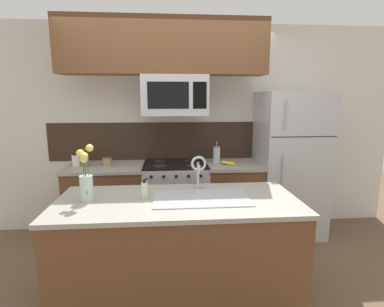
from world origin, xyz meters
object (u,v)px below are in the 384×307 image
at_px(banana_bunch, 228,163).
at_px(french_press, 217,155).
at_px(stove_range, 176,200).
at_px(dish_soap_bottle, 145,190).
at_px(refrigerator, 289,164).
at_px(storage_jar_short, 107,161).
at_px(microwave, 175,95).
at_px(storage_jar_medium, 85,159).
at_px(storage_jar_tall, 76,160).
at_px(flower_vase, 86,182).
at_px(sink_faucet, 199,168).

height_order(banana_bunch, french_press, french_press).
xyz_separation_m(stove_range, dish_soap_bottle, (-0.28, -1.21, 0.52)).
relative_size(refrigerator, storage_jar_short, 16.46).
distance_m(stove_range, storage_jar_short, 0.95).
relative_size(microwave, storage_jar_medium, 4.60).
bearing_deg(dish_soap_bottle, french_press, 58.13).
bearing_deg(dish_soap_bottle, banana_bunch, 51.60).
relative_size(storage_jar_tall, storage_jar_short, 1.36).
xyz_separation_m(microwave, french_press, (0.51, 0.08, -0.72)).
bearing_deg(flower_vase, french_press, 46.30).
height_order(stove_range, microwave, microwave).
relative_size(storage_jar_medium, dish_soap_bottle, 0.98).
height_order(storage_jar_tall, dish_soap_bottle, dish_soap_bottle).
distance_m(dish_soap_bottle, flower_vase, 0.45).
height_order(french_press, flower_vase, flower_vase).
relative_size(stove_range, sink_faucet, 3.04).
distance_m(stove_range, microwave, 1.26).
height_order(refrigerator, dish_soap_bottle, refrigerator).
height_order(storage_jar_tall, sink_faucet, sink_faucet).
xyz_separation_m(banana_bunch, french_press, (-0.12, 0.12, 0.08)).
bearing_deg(storage_jar_medium, flower_vase, -74.69).
bearing_deg(microwave, refrigerator, 1.65).
height_order(stove_range, refrigerator, refrigerator).
relative_size(stove_range, french_press, 3.48).
bearing_deg(flower_vase, sink_faucet, 12.29).
height_order(storage_jar_tall, storage_jar_medium, storage_jar_medium).
height_order(banana_bunch, sink_faucet, sink_faucet).
bearing_deg(dish_soap_bottle, storage_jar_medium, 122.73).
distance_m(storage_jar_short, french_press, 1.32).
relative_size(storage_jar_short, banana_bunch, 0.56).
relative_size(storage_jar_tall, flower_vase, 0.33).
height_order(storage_jar_short, french_press, french_press).
bearing_deg(sink_faucet, banana_bunch, 64.78).
bearing_deg(storage_jar_medium, microwave, -1.66).
bearing_deg(microwave, banana_bunch, -3.54).
height_order(dish_soap_bottle, flower_vase, flower_vase).
relative_size(stove_range, banana_bunch, 4.88).
distance_m(banana_bunch, flower_vase, 1.79).
relative_size(stove_range, storage_jar_tall, 6.36).
xyz_separation_m(storage_jar_tall, banana_bunch, (1.79, -0.09, -0.05)).
relative_size(storage_jar_tall, banana_bunch, 0.77).
height_order(stove_range, flower_vase, flower_vase).
bearing_deg(banana_bunch, refrigerator, 5.79).
distance_m(refrigerator, flower_vase, 2.48).
distance_m(storage_jar_short, sink_faucet, 1.44).
xyz_separation_m(stove_range, french_press, (0.51, 0.06, 0.55)).
height_order(microwave, french_press, microwave).
bearing_deg(microwave, sink_faucet, -80.30).
xyz_separation_m(french_press, dish_soap_bottle, (-0.79, -1.27, -0.03)).
distance_m(refrigerator, french_press, 0.92).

